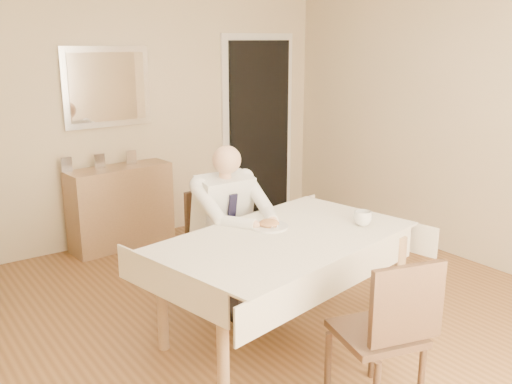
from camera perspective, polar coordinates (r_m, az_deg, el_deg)
room at (r=3.66m, az=3.20°, el=4.12°), size 5.00×5.02×2.60m
doorway at (r=6.57m, az=0.26°, el=6.41°), size 0.96×0.07×2.10m
mirror at (r=5.67m, az=-14.66°, el=10.12°), size 0.86×0.04×0.76m
dining_table at (r=3.76m, az=2.88°, el=-5.60°), size 1.90×1.34×0.75m
chair_far at (r=4.50m, az=-4.12°, el=-4.61°), size 0.43×0.43×0.86m
chair_near at (r=3.20m, az=13.11°, el=-13.06°), size 0.52×0.53×0.90m
seated_man at (r=4.21m, az=-2.14°, el=-2.98°), size 0.48×0.72×1.24m
plate at (r=3.88m, az=1.32°, el=-3.47°), size 0.26×0.26×0.02m
food at (r=3.87m, az=1.32°, el=-3.16°), size 0.14×0.14×0.06m
knife at (r=3.85m, az=2.33°, el=-3.35°), size 0.01×0.13×0.01m
fork at (r=3.80m, az=1.38°, el=-3.57°), size 0.01×0.13×0.01m
coffee_mug at (r=3.98m, az=10.63°, el=-2.59°), size 0.16×0.16×0.10m
sideboard at (r=5.74m, az=-13.36°, el=-1.45°), size 1.03×0.43×0.80m
photo_frame_left at (r=5.54m, az=-18.42°, el=2.62°), size 0.10×0.02×0.14m
photo_frame_center at (r=5.60m, az=-15.37°, el=2.99°), size 0.10×0.02×0.14m
photo_frame_right at (r=5.70m, az=-12.37°, el=3.39°), size 0.10×0.02×0.14m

